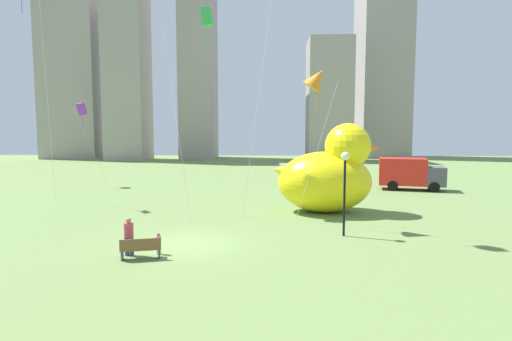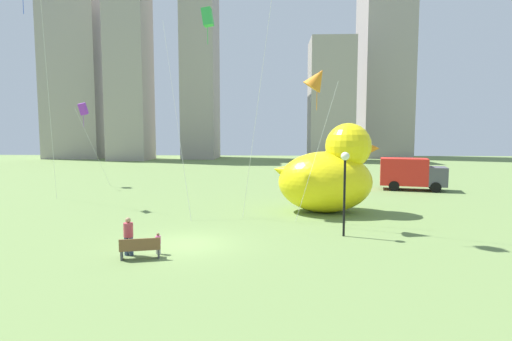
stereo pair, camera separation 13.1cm
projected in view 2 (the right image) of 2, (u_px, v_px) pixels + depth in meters
The scene contains 12 objects.
ground_plane at pixel (186, 244), 19.61m from camera, with size 140.00×140.00×0.00m, color olive.
park_bench at pixel (140, 248), 17.30m from camera, with size 1.71×0.84×0.90m.
person_adult at pixel (128, 234), 17.79m from camera, with size 0.40×0.40×1.65m.
person_child at pixel (158, 242), 18.03m from camera, with size 0.23×0.23×0.93m.
giant_inflatable_duck at pixel (329, 175), 27.16m from camera, with size 7.02×4.51×5.82m.
lamppost at pixel (345, 174), 20.82m from camera, with size 0.42×0.42×4.28m.
box_truck at pixel (411, 174), 37.40m from camera, with size 5.97×3.55×2.85m.
city_skyline at pixel (248, 65), 79.07m from camera, with size 69.96×21.59×38.85m.
kite_blue at pixel (25, 3), 29.98m from camera, with size 1.99×2.64×16.05m.
kite_green at pixel (207, 18), 26.53m from camera, with size 3.47×3.71×13.15m.
kite_orange at pixel (317, 79), 22.57m from camera, with size 2.34×1.95×8.90m.
kite_purple at pixel (83, 109), 40.07m from camera, with size 2.73×2.73×8.06m.
Camera 2 is at (4.12, -19.02, 5.34)m, focal length 29.23 mm.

